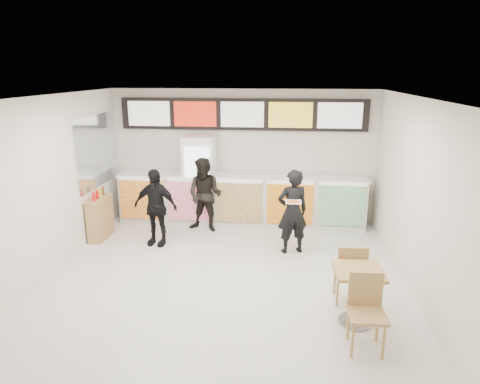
# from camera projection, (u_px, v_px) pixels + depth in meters

# --- Properties ---
(floor) EXTENTS (7.00, 7.00, 0.00)m
(floor) POSITION_uv_depth(u_px,v_px,m) (221.00, 288.00, 6.90)
(floor) COLOR beige
(floor) RESTS_ON ground
(ceiling) EXTENTS (7.00, 7.00, 0.00)m
(ceiling) POSITION_uv_depth(u_px,v_px,m) (219.00, 99.00, 6.08)
(ceiling) COLOR white
(ceiling) RESTS_ON wall_back
(wall_back) EXTENTS (6.00, 0.00, 6.00)m
(wall_back) POSITION_uv_depth(u_px,v_px,m) (243.00, 156.00, 9.84)
(wall_back) COLOR silver
(wall_back) RESTS_ON floor
(wall_left) EXTENTS (0.00, 7.00, 7.00)m
(wall_left) POSITION_uv_depth(u_px,v_px,m) (34.00, 194.00, 6.79)
(wall_left) COLOR silver
(wall_left) RESTS_ON floor
(wall_right) EXTENTS (0.00, 7.00, 7.00)m
(wall_right) POSITION_uv_depth(u_px,v_px,m) (425.00, 206.00, 6.18)
(wall_right) COLOR silver
(wall_right) RESTS_ON floor
(service_counter) EXTENTS (5.56, 0.77, 1.14)m
(service_counter) POSITION_uv_depth(u_px,v_px,m) (241.00, 199.00, 9.70)
(service_counter) COLOR silver
(service_counter) RESTS_ON floor
(menu_board) EXTENTS (5.50, 0.14, 0.70)m
(menu_board) POSITION_uv_depth(u_px,v_px,m) (243.00, 114.00, 9.49)
(menu_board) COLOR black
(menu_board) RESTS_ON wall_back
(drinks_fridge) EXTENTS (0.70, 0.67, 2.00)m
(drinks_fridge) POSITION_uv_depth(u_px,v_px,m) (200.00, 180.00, 9.69)
(drinks_fridge) COLOR white
(drinks_fridge) RESTS_ON floor
(mirror_panel) EXTENTS (0.01, 2.00, 1.50)m
(mirror_panel) POSITION_uv_depth(u_px,v_px,m) (98.00, 151.00, 9.07)
(mirror_panel) COLOR #B2B7BF
(mirror_panel) RESTS_ON wall_left
(customer_main) EXTENTS (0.69, 0.57, 1.64)m
(customer_main) POSITION_uv_depth(u_px,v_px,m) (292.00, 212.00, 8.06)
(customer_main) COLOR black
(customer_main) RESTS_ON floor
(customer_left) EXTENTS (0.90, 0.77, 1.61)m
(customer_left) POSITION_uv_depth(u_px,v_px,m) (205.00, 195.00, 9.19)
(customer_left) COLOR black
(customer_left) RESTS_ON floor
(customer_mid) EXTENTS (0.96, 0.52, 1.56)m
(customer_mid) POSITION_uv_depth(u_px,v_px,m) (155.00, 207.00, 8.46)
(customer_mid) COLOR black
(customer_mid) RESTS_ON floor
(pizza_slice) EXTENTS (0.36, 0.36, 0.02)m
(pizza_slice) POSITION_uv_depth(u_px,v_px,m) (293.00, 202.00, 7.54)
(pizza_slice) COLOR beige
(pizza_slice) RESTS_ON customer_main
(cafe_table) EXTENTS (0.67, 1.65, 0.96)m
(cafe_table) POSITION_uv_depth(u_px,v_px,m) (358.00, 286.00, 5.81)
(cafe_table) COLOR tan
(cafe_table) RESTS_ON floor
(condiment_ledge) EXTENTS (0.31, 0.77, 1.03)m
(condiment_ledge) POSITION_uv_depth(u_px,v_px,m) (100.00, 218.00, 8.87)
(condiment_ledge) COLOR tan
(condiment_ledge) RESTS_ON floor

